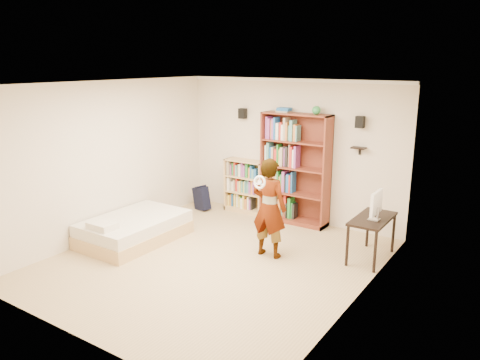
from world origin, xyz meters
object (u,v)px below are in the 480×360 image
object	(u,v)px
daybed	(134,226)
tall_bookshelf	(295,169)
computer_desk	(371,238)
low_bookshelf	(245,186)
person	(269,208)

from	to	relation	value
daybed	tall_bookshelf	bearing A→B (deg)	52.26
computer_desk	low_bookshelf	bearing A→B (deg)	162.86
daybed	person	bearing A→B (deg)	18.05
low_bookshelf	tall_bookshelf	bearing A→B (deg)	-1.55
person	daybed	bearing A→B (deg)	16.42
tall_bookshelf	daybed	distance (m)	3.11
low_bookshelf	person	xyz separation A→B (m)	(1.53, -1.68, 0.25)
daybed	person	world-z (taller)	person
tall_bookshelf	computer_desk	xyz separation A→B (m)	(1.79, -0.87, -0.71)
low_bookshelf	daybed	xyz separation A→B (m)	(-0.71, -2.41, -0.27)
low_bookshelf	computer_desk	xyz separation A→B (m)	(2.92, -0.90, -0.20)
tall_bookshelf	computer_desk	bearing A→B (deg)	-25.91
person	tall_bookshelf	bearing A→B (deg)	-77.93
computer_desk	daybed	size ratio (longest dim) A/B	0.55
computer_desk	tall_bookshelf	bearing A→B (deg)	154.09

